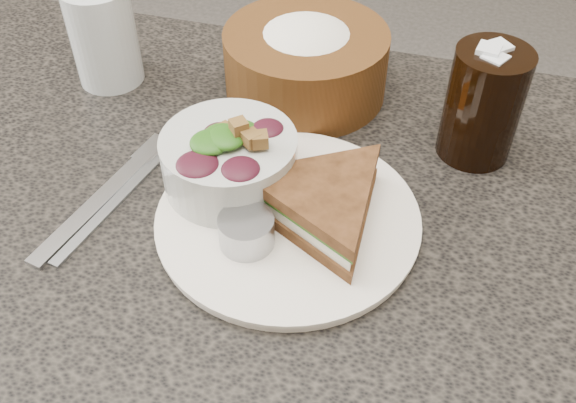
# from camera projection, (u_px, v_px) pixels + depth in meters

# --- Properties ---
(dinner_plate) EXTENTS (0.25, 0.25, 0.01)m
(dinner_plate) POSITION_uv_depth(u_px,v_px,m) (288.00, 219.00, 0.62)
(dinner_plate) COLOR silver
(dinner_plate) RESTS_ON dining_table
(sandwich) EXTENTS (0.23, 0.23, 0.04)m
(sandwich) POSITION_uv_depth(u_px,v_px,m) (322.00, 203.00, 0.60)
(sandwich) COLOR brown
(sandwich) RESTS_ON dinner_plate
(salad_bowl) EXTENTS (0.17, 0.17, 0.08)m
(salad_bowl) POSITION_uv_depth(u_px,v_px,m) (229.00, 153.00, 0.62)
(salad_bowl) COLOR #B1B7B4
(salad_bowl) RESTS_ON dinner_plate
(dressing_ramekin) EXTENTS (0.05, 0.05, 0.03)m
(dressing_ramekin) POSITION_uv_depth(u_px,v_px,m) (246.00, 231.00, 0.58)
(dressing_ramekin) COLOR #95979D
(dressing_ramekin) RESTS_ON dinner_plate
(orange_wedge) EXTENTS (0.08, 0.08, 0.03)m
(orange_wedge) POSITION_uv_depth(u_px,v_px,m) (345.00, 160.00, 0.66)
(orange_wedge) COLOR orange
(orange_wedge) RESTS_ON dinner_plate
(fork) EXTENTS (0.05, 0.19, 0.01)m
(fork) POSITION_uv_depth(u_px,v_px,m) (98.00, 202.00, 0.64)
(fork) COLOR #9EA0A5
(fork) RESTS_ON dining_table
(knife) EXTENTS (0.04, 0.17, 0.00)m
(knife) POSITION_uv_depth(u_px,v_px,m) (112.00, 205.00, 0.64)
(knife) COLOR #A6ADB6
(knife) RESTS_ON dining_table
(bread_basket) EXTENTS (0.22, 0.22, 0.11)m
(bread_basket) POSITION_uv_depth(u_px,v_px,m) (306.00, 53.00, 0.75)
(bread_basket) COLOR #4E2D15
(bread_basket) RESTS_ON dining_table
(cola_glass) EXTENTS (0.08, 0.08, 0.13)m
(cola_glass) POSITION_uv_depth(u_px,v_px,m) (484.00, 100.00, 0.66)
(cola_glass) COLOR black
(cola_glass) RESTS_ON dining_table
(water_glass) EXTENTS (0.10, 0.10, 0.12)m
(water_glass) POSITION_uv_depth(u_px,v_px,m) (104.00, 36.00, 0.76)
(water_glass) COLOR silver
(water_glass) RESTS_ON dining_table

